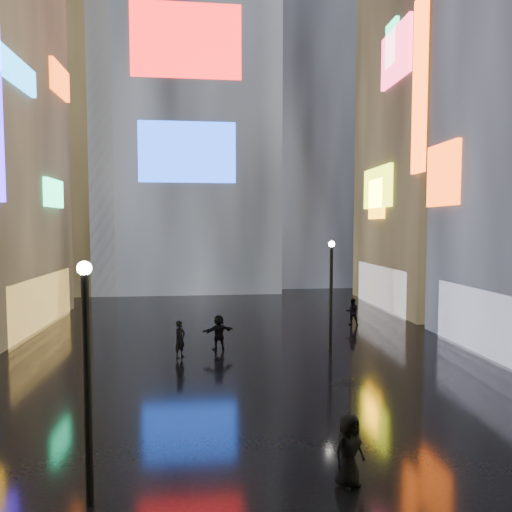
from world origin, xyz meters
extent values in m
plane|color=black|center=(0.00, 20.00, 0.00)|extent=(140.00, 140.00, 0.00)
cube|color=#FFC659|center=(-11.10, 26.00, 1.50)|extent=(0.20, 10.00, 3.00)
cube|color=#19E588|center=(-10.85, 27.82, 7.91)|extent=(0.25, 3.00, 1.71)
cube|color=#1999F2|center=(-10.85, 22.61, 13.61)|extent=(0.25, 4.84, 1.37)
cube|color=#FF4C0C|center=(-10.85, 29.70, 15.31)|extent=(0.25, 3.32, 1.94)
cube|color=white|center=(11.10, 17.00, 1.50)|extent=(0.20, 9.00, 3.00)
cube|color=#FF4C0C|center=(10.85, 21.12, 8.58)|extent=(0.25, 2.99, 3.26)
cube|color=#FF4C0C|center=(10.85, 24.00, 14.00)|extent=(0.25, 1.40, 10.00)
cube|color=black|center=(16.00, 30.00, 14.00)|extent=(10.00, 12.00, 28.00)
cube|color=white|center=(11.10, 30.00, 1.50)|extent=(0.20, 9.00, 3.00)
cube|color=#E1FF19|center=(10.85, 30.32, 8.66)|extent=(0.25, 4.92, 2.91)
cube|color=#FF325D|center=(10.85, 27.51, 17.02)|extent=(0.25, 4.36, 3.46)
cube|color=#FFA00C|center=(10.85, 30.44, 7.84)|extent=(0.25, 2.63, 2.87)
cube|color=#19E588|center=(10.85, 28.19, 17.94)|extent=(0.25, 1.69, 2.90)
cube|color=black|center=(-3.00, 44.00, 21.00)|extent=(16.00, 14.00, 42.00)
cube|color=#FF1414|center=(-3.00, 36.90, 21.00)|extent=(9.00, 0.20, 6.00)
cube|color=#194CFF|center=(-3.00, 36.90, 12.00)|extent=(8.00, 0.20, 5.00)
cube|color=black|center=(9.00, 46.00, 17.00)|extent=(12.00, 12.00, 34.00)
cube|color=black|center=(-14.00, 42.00, 13.00)|extent=(10.00, 10.00, 26.00)
cylinder|color=black|center=(-3.99, 7.91, 2.50)|extent=(0.16, 0.16, 5.00)
sphere|color=white|center=(-3.99, 7.91, 5.05)|extent=(0.30, 0.30, 0.30)
cylinder|color=black|center=(4.40, 19.28, 2.50)|extent=(0.16, 0.16, 5.00)
sphere|color=white|center=(4.40, 19.28, 5.05)|extent=(0.30, 0.30, 0.30)
imported|color=black|center=(1.68, 8.03, 0.83)|extent=(0.97, 0.85, 1.67)
imported|color=black|center=(-0.93, 19.81, 0.84)|extent=(1.63, 0.96, 1.67)
imported|color=black|center=(-2.70, 18.69, 0.83)|extent=(0.69, 0.72, 1.66)
imported|color=black|center=(7.16, 24.44, 0.79)|extent=(0.86, 0.73, 1.59)
imported|color=black|center=(1.68, 8.03, 2.07)|extent=(1.00, 1.01, 0.81)
camera|label=1|loc=(-1.50, -1.71, 5.92)|focal=32.00mm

